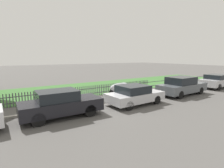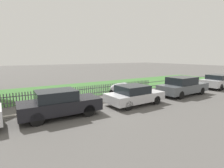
{
  "view_description": "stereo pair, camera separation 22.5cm",
  "coord_description": "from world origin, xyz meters",
  "views": [
    {
      "loc": [
        -5.27,
        -9.81,
        3.09
      ],
      "look_at": [
        1.65,
        0.81,
        1.1
      ],
      "focal_mm": 28.0,
      "sensor_mm": 36.0,
      "label": 1
    },
    {
      "loc": [
        -5.08,
        -9.93,
        3.09
      ],
      "look_at": [
        1.65,
        0.81,
        1.1
      ],
      "focal_mm": 28.0,
      "sensor_mm": 36.0,
      "label": 2
    }
  ],
  "objects": [
    {
      "name": "grass_strip",
      "position": [
        0.0,
        5.82,
        0.01
      ],
      "size": [
        41.72,
        6.98,
        0.01
      ],
      "primitive_type": "cube",
      "color": "#3D7033",
      "rests_on": "ground"
    },
    {
      "name": "covered_motorcycle",
      "position": [
        3.04,
        1.67,
        0.6
      ],
      "size": [
        2.02,
        0.82,
        0.96
      ],
      "rotation": [
        0.0,
        0.0,
        -0.01
      ],
      "color": "black",
      "rests_on": "ground"
    },
    {
      "name": "parked_car_red_compact",
      "position": [
        2.03,
        -1.3,
        0.65
      ],
      "size": [
        3.83,
        1.89,
        1.28
      ],
      "rotation": [
        0.0,
        0.0,
        0.03
      ],
      "color": "#BCBCC1",
      "rests_on": "ground"
    },
    {
      "name": "ground_plane",
      "position": [
        0.0,
        0.0,
        0.0
      ],
      "size": [
        120.0,
        120.0,
        0.0
      ],
      "primitive_type": "plane",
      "color": "#565451"
    },
    {
      "name": "kerb_stone",
      "position": [
        0.0,
        0.1,
        0.06
      ],
      "size": [
        41.72,
        0.2,
        0.12
      ],
      "primitive_type": "cube",
      "color": "#B2ADA3",
      "rests_on": "ground"
    },
    {
      "name": "parked_car_navy_estate",
      "position": [
        -2.74,
        -1.1,
        0.72
      ],
      "size": [
        4.1,
        1.74,
        1.41
      ],
      "rotation": [
        0.0,
        0.0,
        -0.02
      ],
      "color": "black",
      "rests_on": "ground"
    },
    {
      "name": "parked_car_white_van",
      "position": [
        7.16,
        -1.18,
        0.74
      ],
      "size": [
        4.57,
        1.9,
        1.49
      ],
      "rotation": [
        0.0,
        0.0,
        0.03
      ],
      "color": "#51565B",
      "rests_on": "ground"
    },
    {
      "name": "park_fence",
      "position": [
        0.0,
        2.34,
        0.43
      ],
      "size": [
        41.72,
        0.05,
        0.86
      ],
      "color": "#4C4C51",
      "rests_on": "ground"
    },
    {
      "name": "parked_car_grey_coupe",
      "position": [
        12.9,
        -1.09,
        0.7
      ],
      "size": [
        4.16,
        1.86,
        1.36
      ],
      "rotation": [
        0.0,
        0.0,
        0.03
      ],
      "color": "#BCBCC1",
      "rests_on": "ground"
    }
  ]
}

